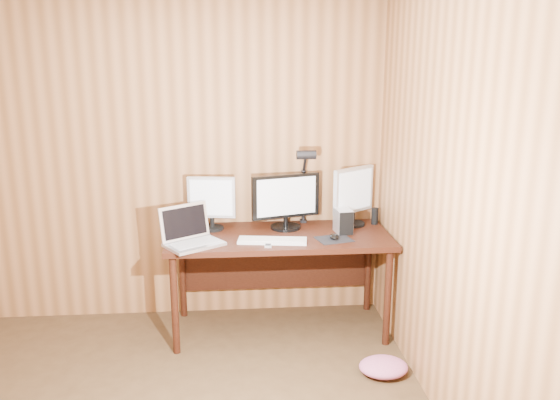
{
  "coord_description": "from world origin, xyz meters",
  "views": [
    {
      "loc": [
        0.63,
        -2.14,
        1.94
      ],
      "look_at": [
        0.93,
        1.58,
        1.02
      ],
      "focal_mm": 35.0,
      "sensor_mm": 36.0,
      "label": 1
    }
  ],
  "objects": [
    {
      "name": "room_shell",
      "position": [
        0.0,
        0.0,
        1.25
      ],
      "size": [
        4.0,
        4.0,
        4.0
      ],
      "color": "#49321C",
      "rests_on": "ground"
    },
    {
      "name": "desk",
      "position": [
        0.93,
        1.7,
        0.63
      ],
      "size": [
        1.6,
        0.7,
        0.75
      ],
      "color": "black",
      "rests_on": "floor"
    },
    {
      "name": "monitor_center",
      "position": [
        0.99,
        1.78,
        0.96
      ],
      "size": [
        0.51,
        0.23,
        0.41
      ],
      "rotation": [
        0.0,
        0.0,
        0.28
      ],
      "color": "black",
      "rests_on": "desk"
    },
    {
      "name": "monitor_left",
      "position": [
        0.44,
        1.79,
        0.96
      ],
      "size": [
        0.35,
        0.17,
        0.4
      ],
      "rotation": [
        0.0,
        0.0,
        -0.15
      ],
      "color": "black",
      "rests_on": "desk"
    },
    {
      "name": "monitor_right",
      "position": [
        1.51,
        1.83,
        0.99
      ],
      "size": [
        0.34,
        0.26,
        0.45
      ],
      "rotation": [
        0.0,
        0.0,
        0.62
      ],
      "color": "black",
      "rests_on": "desk"
    },
    {
      "name": "laptop",
      "position": [
        0.3,
        1.47,
        0.81
      ],
      "size": [
        0.46,
        0.44,
        0.26
      ],
      "rotation": [
        0.0,
        0.0,
        0.59
      ],
      "color": "silver",
      "rests_on": "desk"
    },
    {
      "name": "keyboard",
      "position": [
        0.87,
        1.46,
        0.76
      ],
      "size": [
        0.49,
        0.21,
        0.02
      ],
      "rotation": [
        0.0,
        0.0,
        -0.14
      ],
      "color": "white",
      "rests_on": "desk"
    },
    {
      "name": "mousepad",
      "position": [
        1.3,
        1.48,
        0.75
      ],
      "size": [
        0.28,
        0.25,
        0.0
      ],
      "primitive_type": "cube",
      "rotation": [
        0.0,
        0.0,
        0.27
      ],
      "color": "black",
      "rests_on": "desk"
    },
    {
      "name": "mouse",
      "position": [
        1.3,
        1.48,
        0.77
      ],
      "size": [
        0.1,
        0.12,
        0.04
      ],
      "primitive_type": "ellipsoid",
      "rotation": [
        0.0,
        0.0,
        0.33
      ],
      "color": "black",
      "rests_on": "mousepad"
    },
    {
      "name": "hard_drive",
      "position": [
        1.4,
        1.64,
        0.84
      ],
      "size": [
        0.13,
        0.17,
        0.17
      ],
      "rotation": [
        0.0,
        0.0,
        0.12
      ],
      "color": "silver",
      "rests_on": "desk"
    },
    {
      "name": "phone",
      "position": [
        0.83,
        1.38,
        0.76
      ],
      "size": [
        0.05,
        0.1,
        0.01
      ],
      "rotation": [
        0.0,
        0.0,
        -0.08
      ],
      "color": "silver",
      "rests_on": "desk"
    },
    {
      "name": "speaker",
      "position": [
        1.68,
        1.84,
        0.81
      ],
      "size": [
        0.05,
        0.05,
        0.13
      ],
      "primitive_type": "cylinder",
      "color": "black",
      "rests_on": "desk"
    },
    {
      "name": "desk_lamp",
      "position": [
        1.14,
        1.86,
        1.14
      ],
      "size": [
        0.14,
        0.21,
        0.63
      ],
      "rotation": [
        0.0,
        0.0,
        -0.12
      ],
      "color": "black",
      "rests_on": "desk"
    },
    {
      "name": "fabric_pile",
      "position": [
        1.55,
        0.95,
        0.05
      ],
      "size": [
        0.38,
        0.34,
        0.1
      ],
      "primitive_type": null,
      "rotation": [
        0.0,
        0.0,
        0.31
      ],
      "color": "#C55F8B",
      "rests_on": "floor"
    }
  ]
}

